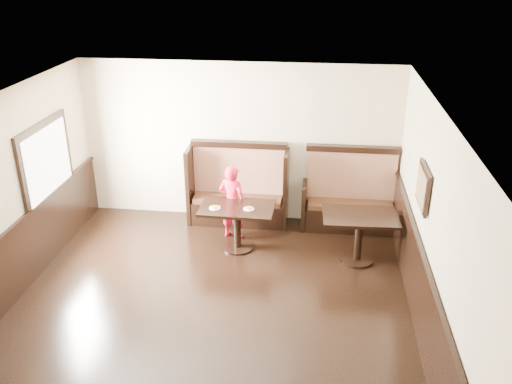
% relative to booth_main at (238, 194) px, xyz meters
% --- Properties ---
extents(ground, '(7.00, 7.00, 0.00)m').
position_rel_booth_main_xyz_m(ground, '(0.00, -3.30, -0.53)').
color(ground, black).
rests_on(ground, ground).
extents(room_shell, '(7.00, 7.00, 7.00)m').
position_rel_booth_main_xyz_m(room_shell, '(-0.30, -3.01, 0.14)').
color(room_shell, beige).
rests_on(room_shell, ground).
extents(booth_main, '(1.75, 0.72, 1.45)m').
position_rel_booth_main_xyz_m(booth_main, '(0.00, 0.00, 0.00)').
color(booth_main, black).
rests_on(booth_main, ground).
extents(booth_neighbor, '(1.65, 0.72, 1.45)m').
position_rel_booth_main_xyz_m(booth_neighbor, '(1.95, -0.00, -0.05)').
color(booth_neighbor, black).
rests_on(booth_neighbor, ground).
extents(table_main, '(1.19, 0.76, 0.75)m').
position_rel_booth_main_xyz_m(table_main, '(0.13, -0.99, 0.04)').
color(table_main, black).
rests_on(table_main, ground).
extents(table_neighbor, '(1.16, 0.79, 0.79)m').
position_rel_booth_main_xyz_m(table_neighbor, '(2.04, -1.14, 0.06)').
color(table_neighbor, black).
rests_on(table_neighbor, ground).
extents(child, '(0.54, 0.44, 1.30)m').
position_rel_booth_main_xyz_m(child, '(-0.01, -0.63, 0.12)').
color(child, red).
rests_on(child, ground).
extents(pizza_plate_left, '(0.18, 0.18, 0.03)m').
position_rel_booth_main_xyz_m(pizza_plate_left, '(-0.21, -1.08, 0.23)').
color(pizza_plate_left, white).
rests_on(pizza_plate_left, table_main).
extents(pizza_plate_right, '(0.17, 0.17, 0.03)m').
position_rel_booth_main_xyz_m(pizza_plate_right, '(0.32, -1.05, 0.23)').
color(pizza_plate_right, white).
rests_on(pizza_plate_right, table_main).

